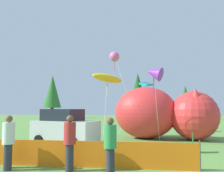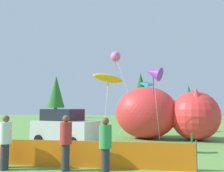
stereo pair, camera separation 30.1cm
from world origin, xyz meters
name	(u,v)px [view 2 (the right image)]	position (x,y,z in m)	size (l,w,h in m)	color
ground_plane	(102,153)	(0.00, 0.00, 0.00)	(120.00, 120.00, 0.00)	#609342
parked_car	(64,127)	(-2.81, 2.37, 0.99)	(4.19, 2.74, 2.05)	#B7BCC1
folding_chair	(189,141)	(4.06, 0.72, 0.54)	(0.61, 0.61, 0.92)	#267F33
inflatable_cat	(162,115)	(2.92, 5.71, 1.65)	(7.13, 4.00, 3.57)	red
safety_fence	(56,153)	(-1.01, -2.99, 0.47)	(9.85, 0.33, 1.03)	orange
spectator_in_yellow_shirt	(66,140)	(-0.46, -3.54, 1.02)	(0.41, 0.41, 1.87)	#2D2D38
spectator_in_blue_shirt	(5,140)	(-2.56, -3.80, 1.01)	(0.40, 0.40, 1.86)	#2D2D38
spectator_in_white_shirt	(6,143)	(-2.75, -3.47, 0.86)	(0.34, 0.34, 1.57)	#2D2D38
spectator_in_green_shirt	(105,144)	(1.02, -3.99, 0.99)	(0.40, 0.40, 1.82)	#2D2D38
kite_purple_delta	(153,73)	(2.39, 2.83, 4.14)	(1.33, 2.59, 4.68)	silver
kite_teal_diamond	(147,85)	(1.73, 10.04, 4.11)	(2.87, 2.46, 4.43)	silver
kite_yellow_hero	(108,78)	(-1.02, 6.56, 4.33)	(2.41, 3.41, 4.84)	silver
kite_pink_octopus	(116,57)	(-0.95, 9.57, 6.59)	(2.83, 2.27, 7.06)	silver
horizon_tree_east	(56,92)	(-18.81, 38.36, 5.58)	(3.81, 3.81, 9.08)	brown
horizon_tree_west	(189,98)	(8.31, 36.64, 3.89)	(2.66, 2.66, 6.34)	brown
horizon_tree_mid	(141,91)	(-0.08, 28.74, 4.77)	(3.26, 3.26, 7.77)	brown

